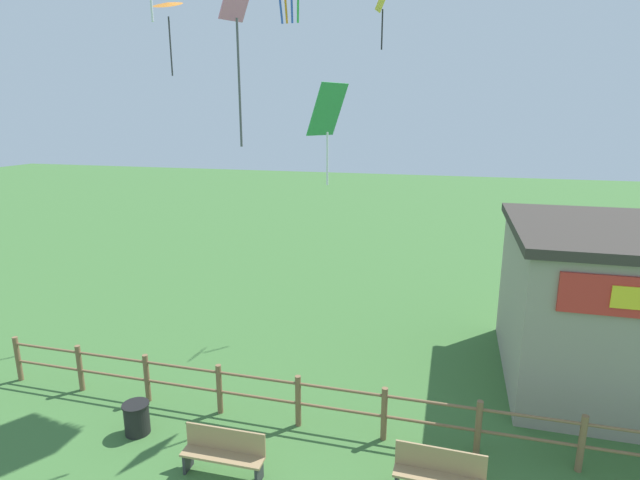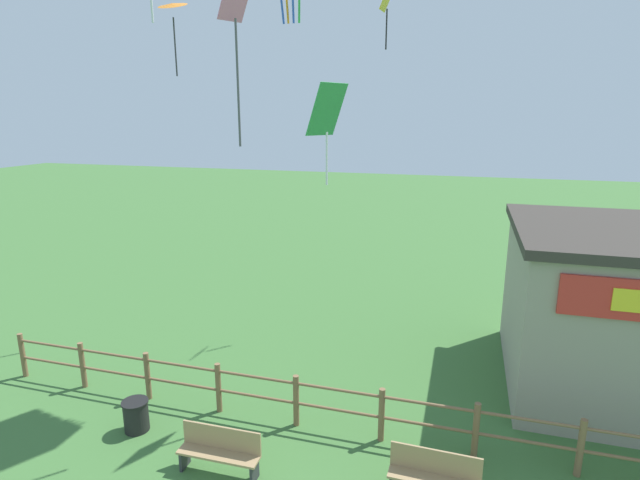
# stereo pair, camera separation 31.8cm
# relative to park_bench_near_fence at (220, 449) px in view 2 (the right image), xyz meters

# --- Properties ---
(wooden_fence) EXTENTS (16.45, 0.14, 1.30)m
(wooden_fence) POSITION_rel_park_bench_near_fence_xyz_m (0.98, 1.97, 0.20)
(wooden_fence) COLOR brown
(wooden_fence) RESTS_ON ground_plane
(park_bench_near_fence) EXTENTS (1.75, 0.43, 0.99)m
(park_bench_near_fence) POSITION_rel_park_bench_near_fence_xyz_m (0.00, 0.00, 0.00)
(park_bench_near_fence) COLOR #9E7F56
(park_bench_near_fence) RESTS_ON ground_plane
(park_bench_by_building) EXTENTS (1.75, 0.45, 0.99)m
(park_bench_by_building) POSITION_rel_park_bench_near_fence_xyz_m (4.29, 0.50, 0.00)
(park_bench_by_building) COLOR #9E7F56
(park_bench_by_building) RESTS_ON ground_plane
(trash_bin) EXTENTS (0.61, 0.61, 0.75)m
(trash_bin) POSITION_rel_park_bench_near_fence_xyz_m (-2.56, 0.73, -0.15)
(trash_bin) COLOR black
(trash_bin) RESTS_ON ground_plane
(kite_pink_diamond) EXTENTS (0.69, 0.75, 3.32)m
(kite_pink_diamond) POSITION_rel_park_bench_near_fence_xyz_m (-0.31, 2.17, 8.34)
(kite_pink_diamond) COLOR pink
(kite_orange_delta) EXTENTS (1.01, 0.98, 2.35)m
(kite_orange_delta) POSITION_rel_park_bench_near_fence_xyz_m (-4.79, 7.07, 10.01)
(kite_orange_delta) COLOR orange
(kite_green_diamond) EXTENTS (0.88, 1.05, 2.35)m
(kite_green_diamond) POSITION_rel_park_bench_near_fence_xyz_m (1.27, 3.55, 6.68)
(kite_green_diamond) COLOR green
(kite_yellow_diamond) EXTENTS (0.43, 0.68, 2.04)m
(kite_yellow_diamond) POSITION_rel_park_bench_near_fence_xyz_m (1.59, 9.75, 10.25)
(kite_yellow_diamond) COLOR yellow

